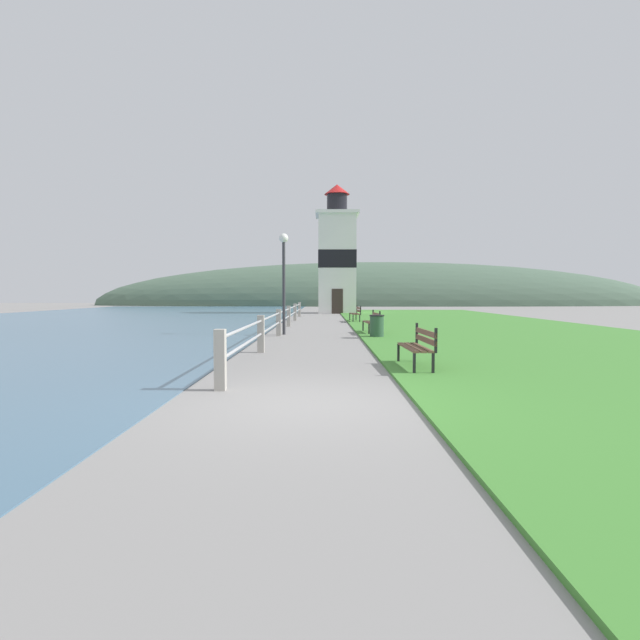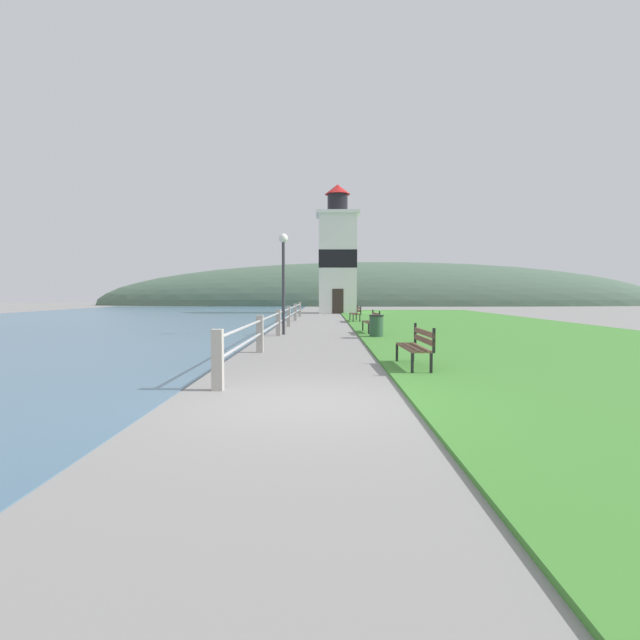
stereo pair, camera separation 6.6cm
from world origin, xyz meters
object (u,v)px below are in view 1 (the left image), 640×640
park_bench_far (356,312)px  park_bench_near (419,344)px  park_bench_midway (373,320)px  lighthouse (337,257)px  lamp_post (284,265)px  trash_bin (377,326)px

park_bench_far → park_bench_near: bearing=88.1°
park_bench_near → park_bench_far: bearing=-91.2°
park_bench_near → park_bench_midway: (-0.06, 9.41, -0.00)m
park_bench_midway → lighthouse: bearing=-91.0°
park_bench_midway → lamp_post: lamp_post is taller
park_bench_near → lighthouse: 31.18m
lighthouse → lamp_post: 22.11m
park_bench_near → lighthouse: lighthouse is taller
trash_bin → lamp_post: 4.47m
park_bench_near → park_bench_midway: bearing=-91.5°
park_bench_midway → trash_bin: 1.94m
lighthouse → park_bench_far: bearing=-86.7°
park_bench_far → lamp_post: 9.65m
lighthouse → trash_bin: size_ratio=12.59×
park_bench_far → lamp_post: (-3.41, -8.76, 2.20)m
lighthouse → lamp_post: (-2.65, -21.87, -1.89)m
park_bench_near → park_bench_far: size_ratio=0.91×
park_bench_far → trash_bin: size_ratio=2.33×
park_bench_near → park_bench_midway: same height
trash_bin → lamp_post: size_ratio=0.21×
park_bench_midway → trash_bin: bearing=85.5°
lighthouse → park_bench_near: bearing=-88.3°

